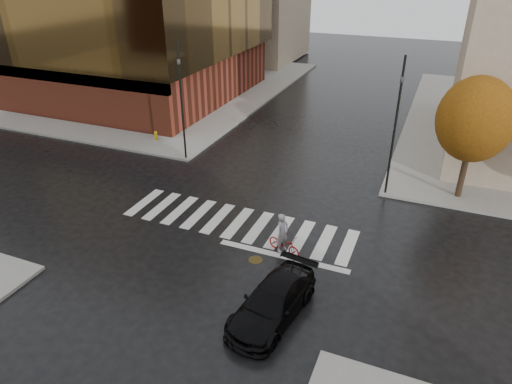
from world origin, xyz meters
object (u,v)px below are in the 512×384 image
traffic_light_ne (396,119)px  sedan (273,302)px  traffic_light_nw (181,95)px  cyclist (284,240)px  fire_hydrant (156,135)px

traffic_light_ne → sedan: bearing=92.0°
traffic_light_nw → traffic_light_ne: traffic_light_ne is taller
traffic_light_ne → cyclist: bearing=79.3°
sedan → traffic_light_ne: (2.42, 11.24, 3.71)m
sedan → fire_hydrant: 18.95m
fire_hydrant → cyclist: bearing=-35.9°
sedan → traffic_light_nw: bearing=140.9°
sedan → fire_hydrant: (-13.67, 13.13, -0.15)m
fire_hydrant → traffic_light_nw: bearing=-28.4°
traffic_light_nw → fire_hydrant: size_ratio=10.95×
traffic_light_nw → fire_hydrant: bearing=-96.1°
sedan → cyclist: cyclist is taller
cyclist → traffic_light_ne: size_ratio=0.26×
traffic_light_ne → fire_hydrant: (-16.09, 1.89, -3.86)m
traffic_light_nw → fire_hydrant: traffic_light_nw is taller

